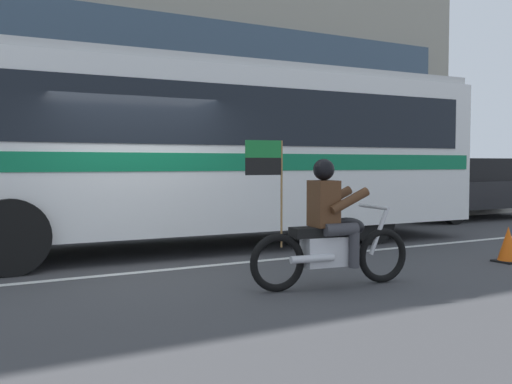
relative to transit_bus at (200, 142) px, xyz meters
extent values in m
plane|color=#3D3D3F|center=(-1.52, -1.19, -1.88)|extent=(60.00, 60.00, 0.00)
cube|color=#A39E93|center=(-1.52, 3.91, -1.81)|extent=(28.00, 3.80, 0.15)
cube|color=silver|center=(-1.52, -1.79, -1.88)|extent=(26.60, 0.14, 0.01)
cube|color=#384C60|center=(-1.52, 5.77, 3.08)|extent=(25.76, 0.10, 1.40)
cube|color=white|center=(0.00, 0.01, -0.15)|extent=(10.67, 2.91, 2.70)
cube|color=black|center=(0.00, 0.01, 0.40)|extent=(9.82, 2.92, 0.96)
cube|color=#0F7247|center=(0.00, 0.01, -0.35)|extent=(10.46, 2.93, 0.28)
cube|color=silver|center=(0.00, 0.01, 1.26)|extent=(10.45, 2.77, 0.16)
cylinder|color=black|center=(-3.28, -1.17, -1.36)|extent=(1.04, 0.30, 1.04)
cylinder|color=black|center=(2.91, -1.17, -1.36)|extent=(1.04, 0.30, 1.04)
torus|color=black|center=(0.80, -3.93, -1.54)|extent=(0.70, 0.18, 0.69)
torus|color=black|center=(-0.64, -3.74, -1.54)|extent=(0.70, 0.18, 0.69)
cube|color=silver|center=(0.03, -3.83, -1.44)|extent=(0.67, 0.36, 0.36)
ellipsoid|color=black|center=(0.28, -3.86, -1.16)|extent=(0.51, 0.34, 0.24)
cube|color=black|center=(-0.17, -3.80, -1.20)|extent=(0.59, 0.33, 0.12)
cylinder|color=silver|center=(0.74, -3.92, -1.24)|extent=(0.28, 0.09, 0.58)
cylinder|color=silver|center=(0.66, -3.91, -0.92)|extent=(0.12, 0.64, 0.04)
cylinder|color=silver|center=(-0.29, -3.95, -1.49)|extent=(0.56, 0.16, 0.09)
cube|color=#4C2D19|center=(-0.04, -3.82, -0.86)|extent=(0.33, 0.39, 0.56)
sphere|color=black|center=(-0.04, -3.82, -0.45)|extent=(0.26, 0.26, 0.26)
cylinder|color=#38383D|center=(0.12, -3.66, -1.16)|extent=(0.44, 0.20, 0.15)
cylinder|color=#38383D|center=(0.30, -3.68, -1.40)|extent=(0.13, 0.13, 0.46)
cylinder|color=#38383D|center=(0.07, -4.02, -1.16)|extent=(0.44, 0.20, 0.15)
cylinder|color=#38383D|center=(0.25, -4.04, -1.40)|extent=(0.13, 0.13, 0.46)
cylinder|color=#4C2D19|center=(0.22, -3.65, -0.82)|extent=(0.53, 0.18, 0.32)
cylinder|color=#4C2D19|center=(0.17, -4.05, -0.82)|extent=(0.53, 0.18, 0.32)
cylinder|color=olive|center=(-0.59, -3.75, -0.73)|extent=(0.02, 0.02, 1.25)
cube|color=#197233|center=(-0.82, -3.72, -0.21)|extent=(0.44, 0.08, 0.20)
cube|color=black|center=(-0.82, -3.72, -0.41)|extent=(0.44, 0.08, 0.20)
cube|color=black|center=(8.48, 1.41, -1.20)|extent=(4.64, 1.85, 0.72)
cube|color=black|center=(8.25, 1.41, -0.54)|extent=(2.42, 1.61, 0.60)
cylinder|color=black|center=(7.05, 0.55, -1.56)|extent=(0.64, 0.22, 0.64)
cone|color=#EA590F|center=(3.48, -3.71, -1.61)|extent=(0.32, 0.32, 0.55)
cube|color=black|center=(3.48, -3.71, -1.87)|extent=(0.36, 0.36, 0.03)
camera|label=1|loc=(-4.08, -9.45, -0.37)|focal=40.16mm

